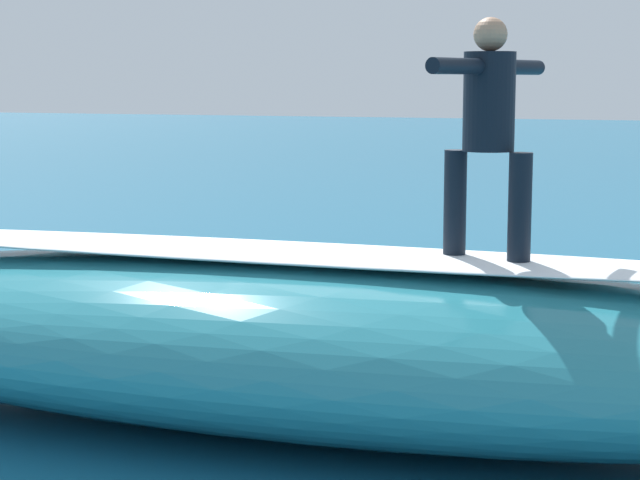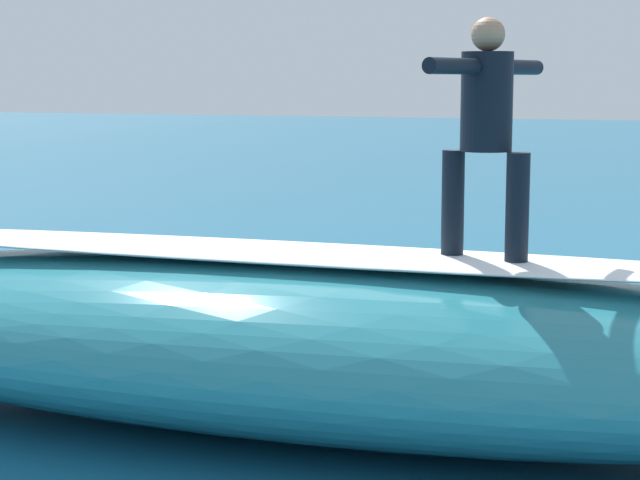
# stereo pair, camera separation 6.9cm
# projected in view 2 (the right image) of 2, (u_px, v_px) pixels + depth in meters

# --- Properties ---
(ground_plane) EXTENTS (120.00, 120.00, 0.00)m
(ground_plane) POSITION_uv_depth(u_px,v_px,m) (387.00, 356.00, 9.93)
(ground_plane) COLOR #196084
(wave_crest) EXTENTS (9.74, 3.07, 1.19)m
(wave_crest) POSITION_uv_depth(u_px,v_px,m) (291.00, 341.00, 7.94)
(wave_crest) COLOR teal
(wave_crest) RESTS_ON ground_plane
(wave_foam_lip) EXTENTS (8.23, 1.26, 0.08)m
(wave_foam_lip) POSITION_uv_depth(u_px,v_px,m) (290.00, 253.00, 7.85)
(wave_foam_lip) COLOR white
(wave_foam_lip) RESTS_ON wave_crest
(surfboard_riding) EXTENTS (1.97, 0.94, 0.07)m
(surfboard_riding) POSITION_uv_depth(u_px,v_px,m) (483.00, 264.00, 7.41)
(surfboard_riding) COLOR #E0563D
(surfboard_riding) RESTS_ON wave_crest
(surfer_riding) EXTENTS (0.61, 1.47, 1.58)m
(surfer_riding) POSITION_uv_depth(u_px,v_px,m) (486.00, 120.00, 7.27)
(surfer_riding) COLOR black
(surfer_riding) RESTS_ON surfboard_riding
(surfboard_paddling) EXTENTS (2.15, 1.27, 0.07)m
(surfboard_paddling) POSITION_uv_depth(u_px,v_px,m) (220.00, 302.00, 12.13)
(surfboard_paddling) COLOR #EAE5C6
(surfboard_paddling) RESTS_ON ground_plane
(surfer_paddling) EXTENTS (1.68, 0.82, 0.31)m
(surfer_paddling) POSITION_uv_depth(u_px,v_px,m) (229.00, 289.00, 12.02)
(surfer_paddling) COLOR black
(surfer_paddling) RESTS_ON surfboard_paddling
(foam_patch_mid) EXTENTS (1.18, 1.32, 0.14)m
(foam_patch_mid) POSITION_uv_depth(u_px,v_px,m) (425.00, 415.00, 7.94)
(foam_patch_mid) COLOR white
(foam_patch_mid) RESTS_ON ground_plane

